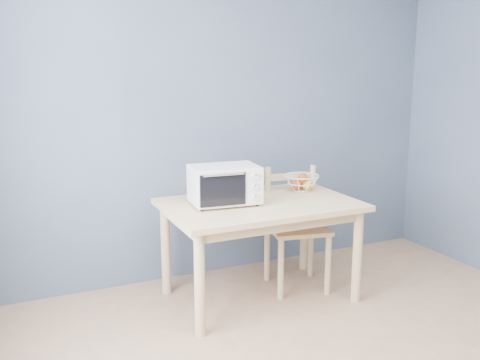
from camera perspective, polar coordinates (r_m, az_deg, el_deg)
name	(u,v)px	position (r m, az deg, el deg)	size (l,w,h in m)	color
room	(418,165)	(2.53, 18.49, 1.54)	(4.01, 4.51, 2.61)	tan
dining_table	(260,215)	(3.96, 2.14, -3.78)	(1.40, 0.90, 0.75)	#E2C587
toaster_oven	(222,184)	(3.83, -1.92, -0.47)	(0.51, 0.38, 0.28)	white
fruit_basket	(301,182)	(4.29, 6.54, -0.22)	(0.29, 0.29, 0.14)	white
dining_chair	(295,229)	(4.27, 5.92, -5.23)	(0.52, 0.52, 0.95)	#E2C587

